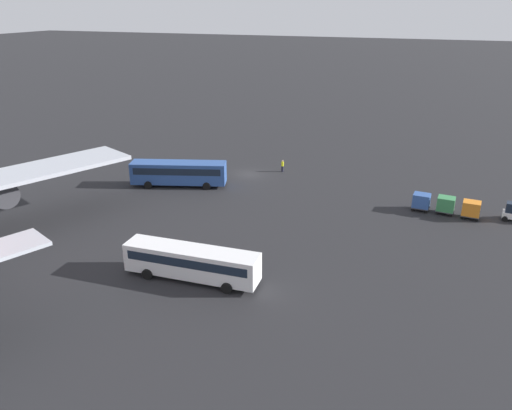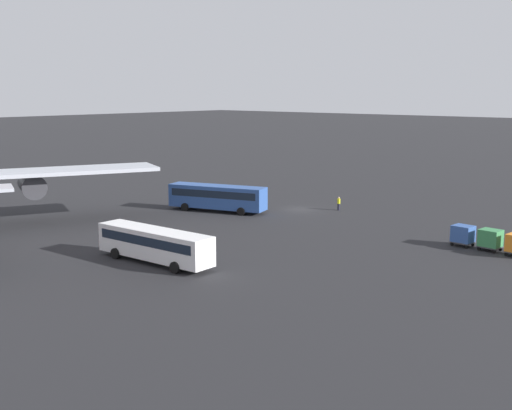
{
  "view_description": "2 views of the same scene",
  "coord_description": "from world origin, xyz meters",
  "px_view_note": "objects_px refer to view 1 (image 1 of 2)",
  "views": [
    {
      "loc": [
        -24.66,
        63.73,
        23.13
      ],
      "look_at": [
        -6.95,
        15.96,
        2.29
      ],
      "focal_mm": 35.0,
      "sensor_mm": 36.0,
      "label": 1
    },
    {
      "loc": [
        -48.41,
        65.2,
        15.09
      ],
      "look_at": [
        -7.06,
        16.89,
        3.69
      ],
      "focal_mm": 45.0,
      "sensor_mm": 36.0,
      "label": 2
    }
  ],
  "objects_px": {
    "cargo_cart_green": "(446,204)",
    "cargo_cart_blue": "(421,201)",
    "shuttle_bus_near": "(179,172)",
    "shuttle_bus_far": "(192,261)",
    "worker_person": "(282,166)",
    "cargo_cart_orange": "(471,209)"
  },
  "relations": [
    {
      "from": "shuttle_bus_far",
      "to": "worker_person",
      "type": "bearing_deg",
      "value": -89.48
    },
    {
      "from": "cargo_cart_orange",
      "to": "shuttle_bus_far",
      "type": "bearing_deg",
      "value": 44.32
    },
    {
      "from": "shuttle_bus_far",
      "to": "cargo_cart_green",
      "type": "height_order",
      "value": "shuttle_bus_far"
    },
    {
      "from": "cargo_cart_green",
      "to": "shuttle_bus_far",
      "type": "bearing_deg",
      "value": 48.37
    },
    {
      "from": "shuttle_bus_near",
      "to": "cargo_cart_blue",
      "type": "xyz_separation_m",
      "value": [
        -31.14,
        -2.34,
        -0.77
      ]
    },
    {
      "from": "shuttle_bus_near",
      "to": "cargo_cart_blue",
      "type": "height_order",
      "value": "shuttle_bus_near"
    },
    {
      "from": "cargo_cart_orange",
      "to": "cargo_cart_green",
      "type": "bearing_deg",
      "value": -9.17
    },
    {
      "from": "worker_person",
      "to": "shuttle_bus_near",
      "type": "bearing_deg",
      "value": 43.1
    },
    {
      "from": "cargo_cart_green",
      "to": "cargo_cart_blue",
      "type": "xyz_separation_m",
      "value": [
        2.74,
        -0.09,
        0.0
      ]
    },
    {
      "from": "worker_person",
      "to": "cargo_cart_blue",
      "type": "relative_size",
      "value": 0.81
    },
    {
      "from": "cargo_cart_blue",
      "to": "shuttle_bus_near",
      "type": "bearing_deg",
      "value": 4.3
    },
    {
      "from": "cargo_cart_green",
      "to": "cargo_cart_orange",
      "type": "bearing_deg",
      "value": 170.83
    },
    {
      "from": "shuttle_bus_far",
      "to": "cargo_cart_orange",
      "type": "height_order",
      "value": "shuttle_bus_far"
    },
    {
      "from": "shuttle_bus_near",
      "to": "shuttle_bus_far",
      "type": "height_order",
      "value": "shuttle_bus_near"
    },
    {
      "from": "shuttle_bus_far",
      "to": "cargo_cart_blue",
      "type": "distance_m",
      "value": 29.92
    },
    {
      "from": "shuttle_bus_near",
      "to": "cargo_cart_blue",
      "type": "relative_size",
      "value": 6.02
    },
    {
      "from": "worker_person",
      "to": "cargo_cart_blue",
      "type": "bearing_deg",
      "value": 157.5
    },
    {
      "from": "shuttle_bus_near",
      "to": "shuttle_bus_far",
      "type": "xyz_separation_m",
      "value": [
        -12.9,
        21.37,
        -0.14
      ]
    },
    {
      "from": "shuttle_bus_near",
      "to": "worker_person",
      "type": "xyz_separation_m",
      "value": [
        -11.29,
        -10.56,
        -1.09
      ]
    },
    {
      "from": "cargo_cart_blue",
      "to": "cargo_cart_orange",
      "type": "bearing_deg",
      "value": 174.45
    },
    {
      "from": "shuttle_bus_near",
      "to": "shuttle_bus_far",
      "type": "relative_size",
      "value": 1.04
    },
    {
      "from": "shuttle_bus_far",
      "to": "cargo_cart_orange",
      "type": "xyz_separation_m",
      "value": [
        -23.73,
        -23.17,
        -0.63
      ]
    }
  ]
}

